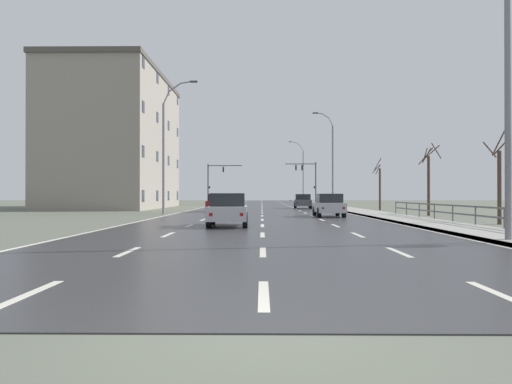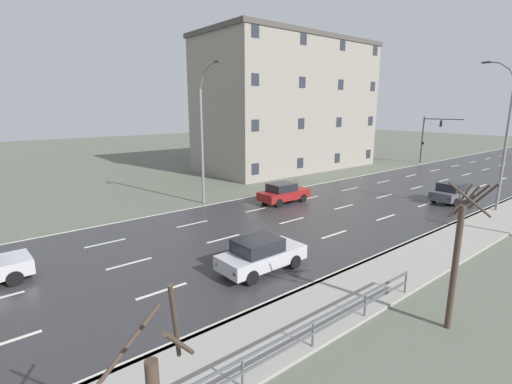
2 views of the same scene
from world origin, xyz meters
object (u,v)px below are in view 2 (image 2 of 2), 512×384
object	(u,v)px
car_far_left	(283,193)
brick_building	(288,105)
street_lamp_midground	(504,139)
car_mid_centre	(261,254)
street_lamp_left_bank	(203,138)
traffic_signal_left	(430,133)
car_near_right	(453,192)

from	to	relation	value
car_far_left	brick_building	world-z (taller)	brick_building
street_lamp_midground	car_mid_centre	distance (m)	20.04
street_lamp_midground	street_lamp_left_bank	distance (m)	21.08
car_mid_centre	brick_building	distance (m)	30.95
traffic_signal_left	car_near_right	bearing A→B (deg)	-58.81
car_far_left	street_lamp_midground	bearing A→B (deg)	42.20
street_lamp_left_bank	brick_building	distance (m)	19.73
street_lamp_midground	car_far_left	bearing A→B (deg)	-138.26
street_lamp_midground	street_lamp_left_bank	world-z (taller)	street_lamp_midground
car_mid_centre	brick_building	size ratio (longest dim) A/B	0.19
traffic_signal_left	brick_building	bearing A→B (deg)	-119.45
street_lamp_midground	brick_building	bearing A→B (deg)	174.11
car_far_left	brick_building	xyz separation A→B (m)	(-12.58, 12.52, 6.71)
traffic_signal_left	brick_building	world-z (taller)	brick_building
street_lamp_midground	traffic_signal_left	size ratio (longest dim) A/B	1.72
car_mid_centre	brick_building	bearing A→B (deg)	133.27
street_lamp_midground	car_near_right	world-z (taller)	street_lamp_midground
car_far_left	brick_building	bearing A→B (deg)	135.59
street_lamp_left_bank	car_far_left	size ratio (longest dim) A/B	2.51
street_lamp_midground	car_far_left	distance (m)	15.71
car_mid_centre	car_near_right	world-z (taller)	same
street_lamp_midground	car_near_right	size ratio (longest dim) A/B	2.49
traffic_signal_left	car_near_right	world-z (taller)	traffic_signal_left
car_near_right	street_lamp_left_bank	bearing A→B (deg)	-125.37
car_mid_centre	car_near_right	distance (m)	19.64
brick_building	street_lamp_midground	bearing A→B (deg)	-5.89
street_lamp_left_bank	car_mid_centre	xyz separation A→B (m)	(11.93, -4.42, -4.23)
street_lamp_left_bank	brick_building	size ratio (longest dim) A/B	0.48
car_mid_centre	street_lamp_left_bank	bearing A→B (deg)	159.16
street_lamp_left_bank	traffic_signal_left	distance (m)	34.05
traffic_signal_left	car_far_left	size ratio (longest dim) A/B	1.46
car_near_right	traffic_signal_left	bearing A→B (deg)	123.63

